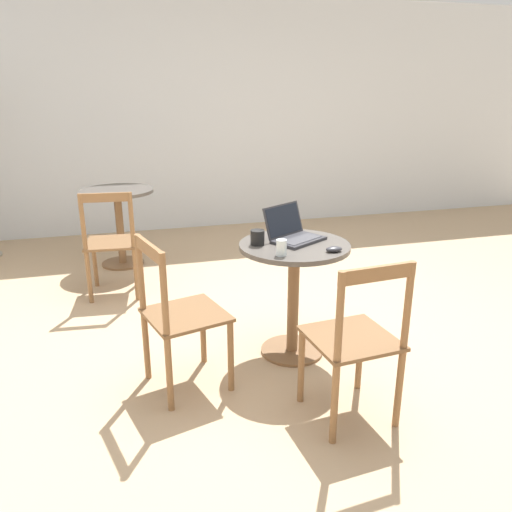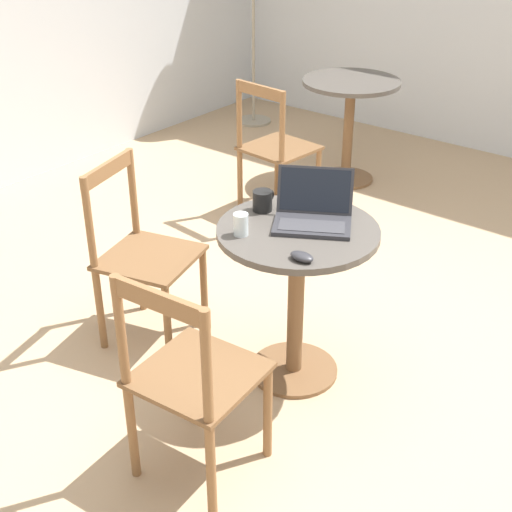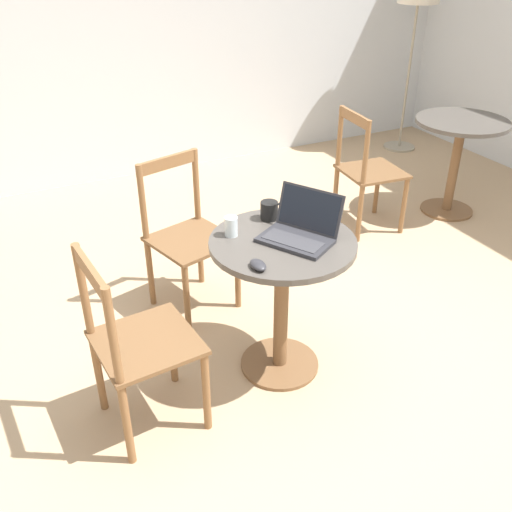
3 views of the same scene
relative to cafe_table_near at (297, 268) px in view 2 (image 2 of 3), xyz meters
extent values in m
plane|color=tan|center=(0.11, -0.28, -0.56)|extent=(16.00, 16.00, 0.00)
cylinder|color=brown|center=(0.00, 0.00, -0.55)|extent=(0.41, 0.41, 0.02)
cylinder|color=brown|center=(0.00, 0.00, -0.19)|extent=(0.07, 0.07, 0.70)
cylinder|color=#4C4742|center=(0.00, 0.00, 0.18)|extent=(0.69, 0.69, 0.03)
cylinder|color=brown|center=(2.10, 1.04, -0.55)|extent=(0.41, 0.41, 0.02)
cylinder|color=brown|center=(2.10, 1.04, -0.19)|extent=(0.07, 0.07, 0.70)
cylinder|color=#4C4742|center=(2.10, 1.04, 0.18)|extent=(0.69, 0.69, 0.03)
cylinder|color=brown|center=(0.03, 0.58, -0.34)|extent=(0.04, 0.04, 0.44)
cylinder|color=brown|center=(-0.33, 0.49, -0.34)|extent=(0.04, 0.04, 0.44)
cylinder|color=brown|center=(-0.07, 0.94, -0.34)|extent=(0.04, 0.04, 0.44)
cylinder|color=brown|center=(-0.42, 0.84, -0.34)|extent=(0.04, 0.04, 0.44)
cube|color=brown|center=(-0.20, 0.71, -0.11)|extent=(0.52, 0.52, 0.02)
cylinder|color=brown|center=(-0.07, 0.94, 0.12)|extent=(0.04, 0.04, 0.44)
cylinder|color=brown|center=(-0.42, 0.84, 0.12)|extent=(0.04, 0.04, 0.44)
cube|color=brown|center=(-0.24, 0.89, 0.31)|extent=(0.39, 0.13, 0.07)
cylinder|color=brown|center=(-0.53, 0.14, -0.34)|extent=(0.04, 0.04, 0.44)
cylinder|color=brown|center=(-0.50, -0.23, -0.34)|extent=(0.04, 0.04, 0.44)
cylinder|color=brown|center=(-0.90, 0.11, -0.34)|extent=(0.04, 0.04, 0.44)
cylinder|color=brown|center=(-0.87, -0.26, -0.34)|extent=(0.04, 0.04, 0.44)
cube|color=brown|center=(-0.70, -0.06, -0.11)|extent=(0.46, 0.46, 0.02)
cylinder|color=brown|center=(-0.90, 0.11, 0.12)|extent=(0.04, 0.04, 0.44)
cylinder|color=brown|center=(-0.87, -0.26, 0.12)|extent=(0.04, 0.04, 0.44)
cube|color=brown|center=(-0.89, -0.08, 0.31)|extent=(0.06, 0.40, 0.07)
cylinder|color=brown|center=(1.56, 1.28, -0.34)|extent=(0.04, 0.04, 0.44)
cylinder|color=brown|center=(1.53, 0.91, -0.34)|extent=(0.04, 0.04, 0.44)
cylinder|color=brown|center=(1.20, 1.31, -0.34)|extent=(0.04, 0.04, 0.44)
cylinder|color=brown|center=(1.16, 0.94, -0.34)|extent=(0.04, 0.04, 0.44)
cube|color=brown|center=(1.36, 1.11, -0.11)|extent=(0.46, 0.46, 0.02)
cylinder|color=brown|center=(1.20, 1.31, 0.12)|extent=(0.04, 0.04, 0.44)
cylinder|color=brown|center=(1.16, 0.94, 0.12)|extent=(0.04, 0.04, 0.44)
cube|color=brown|center=(1.18, 1.13, 0.31)|extent=(0.06, 0.40, 0.07)
cylinder|color=#9E937F|center=(2.72, 2.41, -0.55)|extent=(0.32, 0.32, 0.02)
cylinder|color=#9E937F|center=(2.72, 2.41, 0.14)|extent=(0.02, 0.02, 1.38)
cube|color=#2D2D33|center=(0.04, -0.04, 0.20)|extent=(0.34, 0.38, 0.02)
cube|color=#38383D|center=(0.02, -0.05, 0.21)|extent=(0.23, 0.29, 0.00)
cube|color=#2D2D33|center=(0.15, 0.02, 0.31)|extent=(0.22, 0.31, 0.20)
cube|color=black|center=(0.15, 0.02, 0.31)|extent=(0.20, 0.29, 0.17)
ellipsoid|color=#2D2D33|center=(-0.21, -0.17, 0.21)|extent=(0.06, 0.10, 0.03)
cylinder|color=black|center=(0.05, 0.23, 0.24)|extent=(0.09, 0.09, 0.09)
torus|color=black|center=(0.10, 0.23, 0.24)|extent=(0.05, 0.01, 0.05)
cylinder|color=silver|center=(-0.19, 0.15, 0.24)|extent=(0.06, 0.06, 0.09)
camera|label=1|loc=(-2.77, 1.02, 1.10)|focal=35.00mm
camera|label=2|loc=(-2.19, -1.51, 1.54)|focal=50.00mm
camera|label=3|loc=(-1.14, -2.01, 1.46)|focal=40.00mm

